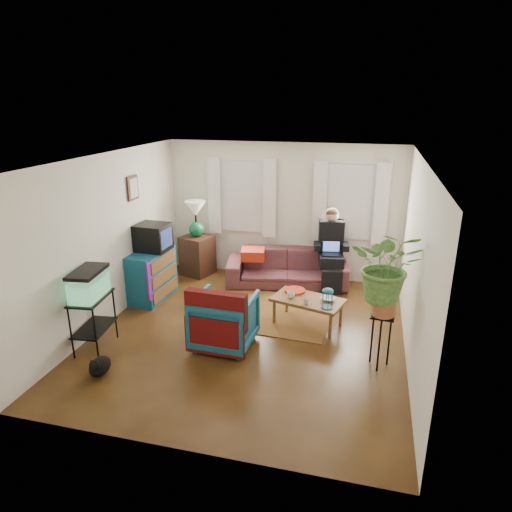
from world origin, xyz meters
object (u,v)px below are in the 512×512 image
(side_table, at_px, (197,255))
(aquarium_stand, at_px, (94,323))
(sofa, at_px, (287,262))
(coffee_table, at_px, (307,312))
(armchair, at_px, (224,318))
(dresser, at_px, (152,275))
(plant_stand, at_px, (380,341))

(side_table, distance_m, aquarium_stand, 3.09)
(sofa, relative_size, coffee_table, 2.10)
(armchair, height_order, coffee_table, armchair)
(sofa, relative_size, aquarium_stand, 2.87)
(sofa, distance_m, dresser, 2.49)
(side_table, height_order, coffee_table, side_table)
(coffee_table, xyz_separation_m, plant_stand, (1.08, -0.92, 0.15))
(coffee_table, height_order, plant_stand, plant_stand)
(coffee_table, bearing_deg, plant_stand, -24.83)
(aquarium_stand, relative_size, coffee_table, 0.73)
(sofa, distance_m, plant_stand, 3.01)
(side_table, bearing_deg, armchair, -61.16)
(aquarium_stand, height_order, armchair, armchair)
(armchair, bearing_deg, sofa, -98.22)
(aquarium_stand, relative_size, armchair, 0.93)
(sofa, distance_m, side_table, 1.83)
(coffee_table, bearing_deg, aquarium_stand, -137.32)
(side_table, xyz_separation_m, coffee_table, (2.45, -1.64, -0.17))
(side_table, relative_size, armchair, 0.93)
(coffee_table, bearing_deg, sofa, 127.37)
(dresser, distance_m, plant_stand, 4.07)
(side_table, bearing_deg, aquarium_stand, -96.51)
(sofa, xyz_separation_m, coffee_table, (0.62, -1.56, -0.22))
(sofa, height_order, coffee_table, sofa)
(side_table, height_order, dresser, dresser)
(sofa, distance_m, coffee_table, 1.69)
(sofa, relative_size, dresser, 2.32)
(side_table, relative_size, aquarium_stand, 1.00)
(armchair, bearing_deg, aquarium_stand, 18.89)
(aquarium_stand, xyz_separation_m, plant_stand, (3.88, 0.51, -0.01))
(plant_stand, bearing_deg, sofa, 124.45)
(aquarium_stand, bearing_deg, coffee_table, 20.06)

